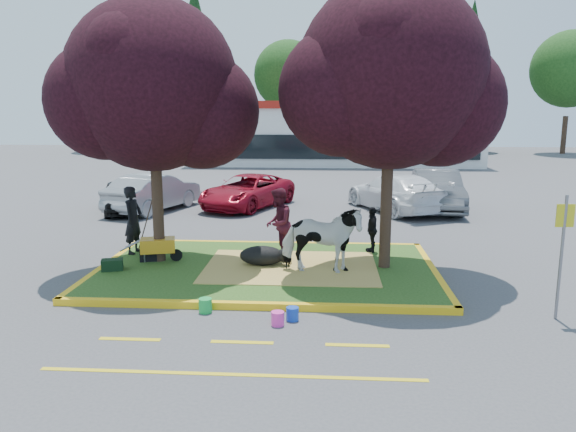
# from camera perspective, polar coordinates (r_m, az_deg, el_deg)

# --- Properties ---
(ground) EXTENTS (90.00, 90.00, 0.00)m
(ground) POSITION_cam_1_polar(r_m,az_deg,el_deg) (13.97, -2.17, -5.75)
(ground) COLOR #424244
(ground) RESTS_ON ground
(median_island) EXTENTS (8.00, 5.00, 0.15)m
(median_island) POSITION_cam_1_polar(r_m,az_deg,el_deg) (13.95, -2.17, -5.46)
(median_island) COLOR #254716
(median_island) RESTS_ON ground
(curb_near) EXTENTS (8.30, 0.16, 0.15)m
(curb_near) POSITION_cam_1_polar(r_m,az_deg,el_deg) (11.52, -3.50, -9.10)
(curb_near) COLOR yellow
(curb_near) RESTS_ON ground
(curb_far) EXTENTS (8.30, 0.16, 0.15)m
(curb_far) POSITION_cam_1_polar(r_m,az_deg,el_deg) (16.43, -1.25, -2.90)
(curb_far) COLOR yellow
(curb_far) RESTS_ON ground
(curb_left) EXTENTS (0.16, 5.30, 0.15)m
(curb_left) POSITION_cam_1_polar(r_m,az_deg,el_deg) (14.92, -18.01, -4.90)
(curb_left) COLOR yellow
(curb_left) RESTS_ON ground
(curb_right) EXTENTS (0.16, 5.30, 0.15)m
(curb_right) POSITION_cam_1_polar(r_m,az_deg,el_deg) (14.14, 14.59, -5.60)
(curb_right) COLOR yellow
(curb_right) RESTS_ON ground
(straw_bedding) EXTENTS (4.20, 3.00, 0.01)m
(straw_bedding) POSITION_cam_1_polar(r_m,az_deg,el_deg) (13.88, 0.30, -5.19)
(straw_bedding) COLOR tan
(straw_bedding) RESTS_ON median_island
(tree_purple_left) EXTENTS (5.06, 4.20, 6.51)m
(tree_purple_left) POSITION_cam_1_polar(r_m,az_deg,el_deg) (14.31, -13.54, 12.05)
(tree_purple_left) COLOR black
(tree_purple_left) RESTS_ON median_island
(tree_purple_right) EXTENTS (5.30, 4.40, 6.82)m
(tree_purple_right) POSITION_cam_1_polar(r_m,az_deg,el_deg) (13.58, 10.46, 13.08)
(tree_purple_right) COLOR black
(tree_purple_right) RESTS_ON median_island
(fire_lane_stripe_a) EXTENTS (1.10, 0.12, 0.01)m
(fire_lane_stripe_a) POSITION_cam_1_polar(r_m,az_deg,el_deg) (10.52, -15.77, -11.95)
(fire_lane_stripe_a) COLOR yellow
(fire_lane_stripe_a) RESTS_ON ground
(fire_lane_stripe_b) EXTENTS (1.10, 0.12, 0.01)m
(fire_lane_stripe_b) POSITION_cam_1_polar(r_m,az_deg,el_deg) (10.06, -4.68, -12.66)
(fire_lane_stripe_b) COLOR yellow
(fire_lane_stripe_b) RESTS_ON ground
(fire_lane_stripe_c) EXTENTS (1.10, 0.12, 0.01)m
(fire_lane_stripe_c) POSITION_cam_1_polar(r_m,az_deg,el_deg) (9.98, 7.06, -12.91)
(fire_lane_stripe_c) COLOR yellow
(fire_lane_stripe_c) RESTS_ON ground
(fire_lane_long) EXTENTS (6.00, 0.10, 0.01)m
(fire_lane_long) POSITION_cam_1_polar(r_m,az_deg,el_deg) (8.98, -5.84, -15.72)
(fire_lane_long) COLOR yellow
(fire_lane_long) RESTS_ON ground
(retail_building) EXTENTS (20.40, 8.40, 4.40)m
(retail_building) POSITION_cam_1_polar(r_m,az_deg,el_deg) (41.33, 4.64, 8.57)
(retail_building) COLOR silver
(retail_building) RESTS_ON ground
(treeline) EXTENTS (46.58, 7.80, 14.63)m
(treeline) POSITION_cam_1_polar(r_m,az_deg,el_deg) (51.04, 3.68, 15.21)
(treeline) COLOR black
(treeline) RESTS_ON ground
(cow) EXTENTS (1.99, 1.04, 1.62)m
(cow) POSITION_cam_1_polar(r_m,az_deg,el_deg) (13.22, 3.39, -2.42)
(cow) COLOR silver
(cow) RESTS_ON median_island
(calf) EXTENTS (1.28, 1.00, 0.49)m
(calf) POSITION_cam_1_polar(r_m,az_deg,el_deg) (14.01, -2.65, -4.04)
(calf) COLOR black
(calf) RESTS_ON median_island
(handler) EXTENTS (0.55, 0.73, 1.81)m
(handler) POSITION_cam_1_polar(r_m,az_deg,el_deg) (15.57, -15.45, -0.39)
(handler) COLOR black
(handler) RESTS_ON median_island
(visitor_a) EXTENTS (0.81, 0.98, 1.84)m
(visitor_a) POSITION_cam_1_polar(r_m,az_deg,el_deg) (14.51, -1.00, -0.76)
(visitor_a) COLOR #471421
(visitor_a) RESTS_ON median_island
(visitor_b) EXTENTS (0.34, 0.74, 1.24)m
(visitor_b) POSITION_cam_1_polar(r_m,az_deg,el_deg) (15.36, 8.53, -1.36)
(visitor_b) COLOR black
(visitor_b) RESTS_ON median_island
(wheelbarrow) EXTENTS (1.55, 0.71, 0.58)m
(wheelbarrow) POSITION_cam_1_polar(r_m,az_deg,el_deg) (14.73, -13.06, -2.93)
(wheelbarrow) COLOR black
(wheelbarrow) RESTS_ON median_island
(gear_bag_dark) EXTENTS (0.61, 0.44, 0.28)m
(gear_bag_dark) POSITION_cam_1_polar(r_m,az_deg,el_deg) (14.85, -13.76, -3.89)
(gear_bag_dark) COLOR black
(gear_bag_dark) RESTS_ON median_island
(gear_bag_green) EXTENTS (0.57, 0.45, 0.27)m
(gear_bag_green) POSITION_cam_1_polar(r_m,az_deg,el_deg) (14.25, -17.43, -4.74)
(gear_bag_green) COLOR black
(gear_bag_green) RESTS_ON median_island
(sign_post) EXTENTS (0.34, 0.06, 2.43)m
(sign_post) POSITION_cam_1_polar(r_m,az_deg,el_deg) (11.80, 26.11, -2.57)
(sign_post) COLOR slate
(sign_post) RESTS_ON ground
(bucket_green) EXTENTS (0.34, 0.34, 0.29)m
(bucket_green) POSITION_cam_1_polar(r_m,az_deg,el_deg) (11.44, -8.39, -8.98)
(bucket_green) COLOR green
(bucket_green) RESTS_ON ground
(bucket_pink) EXTENTS (0.32, 0.32, 0.27)m
(bucket_pink) POSITION_cam_1_polar(r_m,az_deg,el_deg) (10.70, -1.06, -10.38)
(bucket_pink) COLOR #F837AB
(bucket_pink) RESTS_ON ground
(bucket_blue) EXTENTS (0.26, 0.26, 0.26)m
(bucket_blue) POSITION_cam_1_polar(r_m,az_deg,el_deg) (10.93, 0.45, -9.90)
(bucket_blue) COLOR #1742BD
(bucket_blue) RESTS_ON ground
(car_black) EXTENTS (2.72, 3.88, 1.22)m
(car_black) POSITION_cam_1_polar(r_m,az_deg,el_deg) (22.67, -16.53, 1.92)
(car_black) COLOR black
(car_black) RESTS_ON ground
(car_silver) EXTENTS (2.99, 4.74, 1.47)m
(car_silver) POSITION_cam_1_polar(r_m,az_deg,el_deg) (22.60, -13.49, 2.36)
(car_silver) COLOR gray
(car_silver) RESTS_ON ground
(car_red) EXTENTS (3.94, 5.26, 1.33)m
(car_red) POSITION_cam_1_polar(r_m,az_deg,el_deg) (22.79, -4.16, 2.53)
(car_red) COLOR maroon
(car_red) RESTS_ON ground
(car_white) EXTENTS (3.99, 5.44, 1.46)m
(car_white) POSITION_cam_1_polar(r_m,az_deg,el_deg) (22.38, 10.83, 2.38)
(car_white) COLOR white
(car_white) RESTS_ON ground
(car_grey) EXTENTS (1.92, 4.85, 1.57)m
(car_grey) POSITION_cam_1_polar(r_m,az_deg,el_deg) (22.89, 14.89, 2.53)
(car_grey) COLOR #525559
(car_grey) RESTS_ON ground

